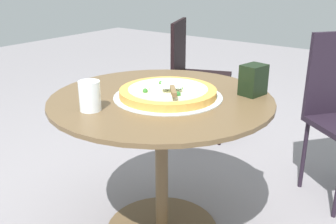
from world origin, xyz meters
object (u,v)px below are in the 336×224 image
at_px(patio_table, 161,137).
at_px(pizza_server, 172,88).
at_px(pizza_on_tray, 168,93).
at_px(napkin_dispenser, 253,80).
at_px(patio_chair_near, 193,69).
at_px(drinking_cup, 90,96).

xyz_separation_m(patio_table, pizza_server, (0.08, -0.03, 0.25)).
relative_size(pizza_on_tray, pizza_server, 2.43).
bearing_deg(pizza_server, napkin_dispenser, 53.42).
relative_size(pizza_on_tray, patio_chair_near, 0.54).
bearing_deg(pizza_on_tray, napkin_dispenser, 41.54).
height_order(napkin_dispenser, patio_chair_near, patio_chair_near).
bearing_deg(pizza_on_tray, pizza_server, -40.76).
bearing_deg(patio_chair_near, pizza_server, -61.08).
xyz_separation_m(pizza_server, napkin_dispenser, (0.22, 0.29, 0.00)).
distance_m(pizza_on_tray, drinking_cup, 0.34).
xyz_separation_m(drinking_cup, patio_chair_near, (-0.43, 1.39, -0.24)).
xyz_separation_m(pizza_on_tray, drinking_cup, (-0.14, -0.31, 0.04)).
distance_m(napkin_dispenser, patio_chair_near, 1.22).
distance_m(pizza_on_tray, pizza_server, 0.09).
relative_size(pizza_on_tray, drinking_cup, 3.99).
height_order(patio_table, pizza_server, pizza_server).
height_order(pizza_on_tray, drinking_cup, drinking_cup).
bearing_deg(patio_table, pizza_on_tray, 30.32).
relative_size(patio_table, patio_chair_near, 1.11).
distance_m(patio_table, pizza_on_tray, 0.21).
bearing_deg(pizza_on_tray, patio_chair_near, 117.68).
relative_size(patio_table, drinking_cup, 8.21).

